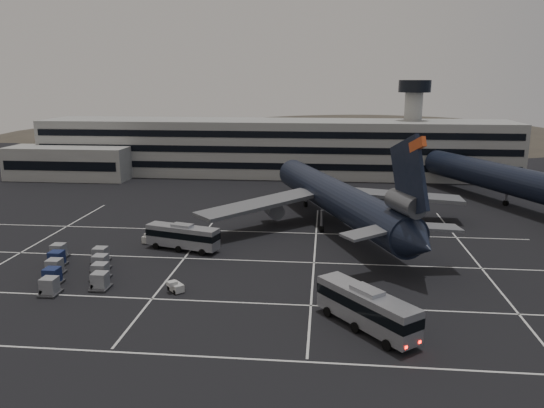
# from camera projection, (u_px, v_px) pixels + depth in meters

# --- Properties ---
(ground) EXTENTS (260.00, 260.00, 0.00)m
(ground) POSITION_uv_depth(u_px,v_px,m) (221.00, 270.00, 69.09)
(ground) COLOR black
(ground) RESTS_ON ground
(lane_markings) EXTENTS (90.00, 55.62, 0.01)m
(lane_markings) POSITION_uv_depth(u_px,v_px,m) (229.00, 268.00, 69.69)
(lane_markings) COLOR silver
(lane_markings) RESTS_ON ground
(terminal) EXTENTS (125.00, 26.00, 24.00)m
(terminal) POSITION_uv_depth(u_px,v_px,m) (263.00, 148.00, 136.66)
(terminal) COLOR gray
(terminal) RESTS_ON ground
(hills) EXTENTS (352.00, 180.00, 44.00)m
(hills) POSITION_uv_depth(u_px,v_px,m) (336.00, 163.00, 234.68)
(hills) COLOR #38332B
(hills) RESTS_ON ground
(trijet_main) EXTENTS (44.29, 55.52, 18.08)m
(trijet_main) POSITION_uv_depth(u_px,v_px,m) (337.00, 198.00, 87.09)
(trijet_main) COLOR black
(trijet_main) RESTS_ON ground
(trijet_far) EXTENTS (30.45, 54.84, 18.08)m
(trijet_far) POSITION_uv_depth(u_px,v_px,m) (512.00, 179.00, 101.80)
(trijet_far) COLOR black
(trijet_far) RESTS_ON ground
(bus_near) EXTENTS (9.94, 11.27, 4.33)m
(bus_near) POSITION_uv_depth(u_px,v_px,m) (366.00, 307.00, 52.26)
(bus_near) COLOR gray
(bus_near) RESTS_ON ground
(bus_far) EXTENTS (11.31, 5.56, 3.90)m
(bus_far) POSITION_uv_depth(u_px,v_px,m) (183.00, 236.00, 76.73)
(bus_far) COLOR gray
(bus_far) RESTS_ON ground
(tug_a) EXTENTS (2.02, 2.75, 1.59)m
(tug_a) POSITION_uv_depth(u_px,v_px,m) (150.00, 238.00, 80.57)
(tug_a) COLOR beige
(tug_a) RESTS_ON ground
(tug_b) EXTENTS (2.38, 2.44, 1.37)m
(tug_b) POSITION_uv_depth(u_px,v_px,m) (176.00, 287.00, 61.94)
(tug_b) COLOR beige
(tug_b) RESTS_ON ground
(uld_cluster) EXTENTS (13.23, 15.34, 2.05)m
(uld_cluster) POSITION_uv_depth(u_px,v_px,m) (75.00, 267.00, 67.19)
(uld_cluster) COLOR #2D2D30
(uld_cluster) RESTS_ON ground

